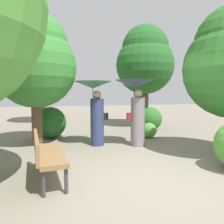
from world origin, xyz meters
The scene contains 10 objects.
ground_plane centered at (0.00, 0.00, 0.00)m, with size 40.00×40.00×0.00m, color gray.
person_left centered at (-0.63, 2.62, 1.29)m, with size 1.10×1.10×1.88m.
person_right centered at (0.51, 2.29, 1.31)m, with size 1.11×1.11×1.92m.
park_bench centered at (-1.91, 0.29, 0.51)m, with size 0.66×1.55×0.83m.
tree_near_left centered at (-2.29, 3.04, 2.48)m, with size 2.36×2.36×3.85m.
tree_mid_right centered at (2.11, 5.61, 2.97)m, with size 2.56×2.56×4.50m.
tree_far_back centered at (-2.50, 7.86, 3.07)m, with size 2.40×2.40×4.57m.
bush_path_right centered at (1.34, 3.24, 0.26)m, with size 0.51×0.51×0.51m, color #4C9338.
bush_behind_bench centered at (1.94, 4.53, 0.48)m, with size 0.95×0.95×0.95m, color #2D6B28.
bush_far_side centered at (-1.95, 3.96, 0.53)m, with size 1.07×1.07×1.07m, color #235B23.
Camera 1 is at (-1.68, -3.77, 1.61)m, focal length 35.60 mm.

